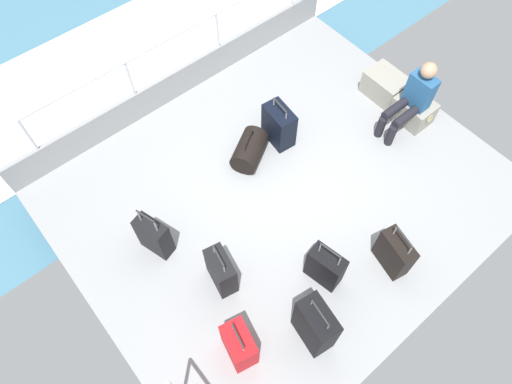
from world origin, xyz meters
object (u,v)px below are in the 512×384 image
(cargo_crate_1, at_px, (413,110))
(suitcase_4, at_px, (239,345))
(suitcase_3, at_px, (394,253))
(suitcase_5, at_px, (221,271))
(cargo_crate_0, at_px, (385,85))
(passenger_seated, at_px, (412,98))
(suitcase_0, at_px, (315,325))
(suitcase_1, at_px, (154,236))
(duffel_bag, at_px, (249,150))
(suitcase_2, at_px, (279,125))
(suitcase_6, at_px, (325,267))

(cargo_crate_1, height_order, suitcase_4, suitcase_4)
(suitcase_3, bearing_deg, suitcase_5, -123.50)
(cargo_crate_0, bearing_deg, suitcase_3, -46.11)
(passenger_seated, xyz_separation_m, suitcase_0, (1.28, -2.90, -0.18))
(suitcase_1, relative_size, duffel_bag, 1.22)
(suitcase_0, relative_size, suitcase_2, 1.17)
(cargo_crate_0, xyz_separation_m, suitcase_0, (1.82, -3.11, 0.17))
(suitcase_1, xyz_separation_m, duffel_bag, (-0.29, 1.63, -0.11))
(cargo_crate_1, distance_m, duffel_bag, 2.32)
(suitcase_4, height_order, suitcase_6, suitcase_6)
(suitcase_0, bearing_deg, suitcase_1, -160.07)
(suitcase_2, height_order, suitcase_5, suitcase_5)
(suitcase_3, distance_m, suitcase_4, 1.97)
(cargo_crate_1, xyz_separation_m, duffel_bag, (-0.91, -2.13, 0.00))
(suitcase_0, distance_m, suitcase_6, 0.68)
(suitcase_2, relative_size, duffel_bag, 1.06)
(suitcase_0, height_order, suitcase_1, suitcase_0)
(passenger_seated, distance_m, suitcase_3, 2.09)
(cargo_crate_0, height_order, suitcase_0, suitcase_0)
(suitcase_3, xyz_separation_m, suitcase_5, (-1.06, -1.60, 0.01))
(suitcase_2, bearing_deg, suitcase_1, -82.20)
(suitcase_2, bearing_deg, suitcase_3, -5.15)
(suitcase_4, distance_m, suitcase_6, 1.24)
(suitcase_5, distance_m, suitcase_6, 1.13)
(cargo_crate_0, height_order, cargo_crate_1, cargo_crate_0)
(passenger_seated, height_order, suitcase_0, passenger_seated)
(cargo_crate_0, bearing_deg, cargo_crate_1, -4.02)
(suitcase_3, distance_m, duffel_bag, 2.19)
(suitcase_4, bearing_deg, suitcase_5, 155.19)
(suitcase_0, distance_m, suitcase_5, 1.15)
(suitcase_3, relative_size, duffel_bag, 1.08)
(suitcase_4, relative_size, duffel_bag, 1.03)
(suitcase_4, bearing_deg, duffel_bag, 138.21)
(passenger_seated, distance_m, suitcase_6, 2.53)
(passenger_seated, bearing_deg, suitcase_3, -52.93)
(suitcase_5, relative_size, duffel_bag, 1.10)
(cargo_crate_0, relative_size, suitcase_2, 0.88)
(passenger_seated, height_order, suitcase_6, passenger_seated)
(suitcase_0, distance_m, suitcase_1, 2.02)
(passenger_seated, bearing_deg, cargo_crate_1, 90.00)
(suitcase_2, bearing_deg, suitcase_4, -49.39)
(suitcase_2, bearing_deg, suitcase_5, -58.56)
(passenger_seated, relative_size, suitcase_0, 1.30)
(suitcase_1, relative_size, suitcase_2, 1.15)
(passenger_seated, relative_size, suitcase_5, 1.48)
(passenger_seated, bearing_deg, suitcase_4, -75.63)
(suitcase_4, bearing_deg, suitcase_3, 80.41)
(suitcase_6, bearing_deg, passenger_seated, 110.41)
(cargo_crate_1, relative_size, suitcase_2, 0.80)
(cargo_crate_1, xyz_separation_m, suitcase_0, (1.28, -3.07, 0.18))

